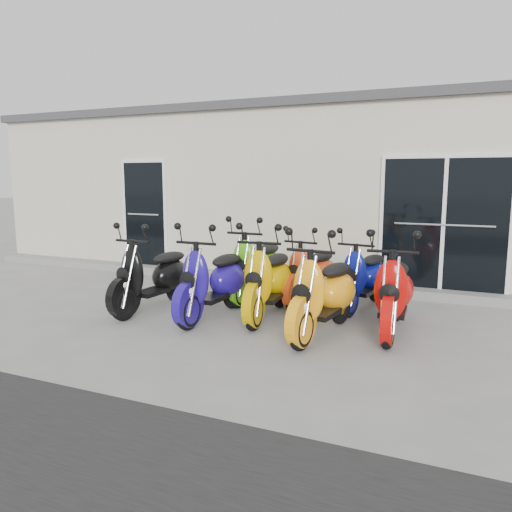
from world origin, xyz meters
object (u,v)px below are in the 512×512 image
(scooter_front_blue, at_px, (213,270))
(scooter_back_red, at_px, (312,264))
(scooter_back_blue, at_px, (365,268))
(scooter_front_orange_a, at_px, (269,269))
(scooter_front_orange_b, at_px, (324,281))
(scooter_back_green, at_px, (257,257))
(scooter_front_red, at_px, (394,280))
(scooter_front_black, at_px, (153,266))

(scooter_front_blue, distance_m, scooter_back_red, 1.68)
(scooter_back_blue, bearing_deg, scooter_front_orange_a, -128.71)
(scooter_front_orange_b, height_order, scooter_back_green, scooter_front_orange_b)
(scooter_front_orange_b, distance_m, scooter_back_green, 2.07)
(scooter_front_blue, distance_m, scooter_front_red, 2.42)
(scooter_front_orange_a, relative_size, scooter_front_orange_b, 0.99)
(scooter_front_orange_b, xyz_separation_m, scooter_front_red, (0.77, 0.45, -0.01))
(scooter_front_red, xyz_separation_m, scooter_back_green, (-2.29, 0.96, 0.01))
(scooter_back_red, bearing_deg, scooter_back_green, -165.44)
(scooter_back_red, bearing_deg, scooter_back_blue, 8.61)
(scooter_front_blue, height_order, scooter_back_blue, scooter_front_blue)
(scooter_front_orange_a, xyz_separation_m, scooter_back_red, (0.30, 1.03, -0.07))
(scooter_front_orange_a, distance_m, scooter_back_red, 1.07)
(scooter_front_red, bearing_deg, scooter_back_green, 154.02)
(scooter_front_orange_a, bearing_deg, scooter_front_red, -5.48)
(scooter_front_orange_b, distance_m, scooter_back_blue, 1.50)
(scooter_front_blue, bearing_deg, scooter_front_orange_a, 25.94)
(scooter_back_green, xyz_separation_m, scooter_back_red, (0.89, 0.09, -0.07))
(scooter_front_orange_b, bearing_deg, scooter_front_red, 37.00)
(scooter_front_black, relative_size, scooter_front_blue, 0.97)
(scooter_front_black, distance_m, scooter_front_red, 3.42)
(scooter_front_red, height_order, scooter_back_blue, scooter_front_red)
(scooter_front_black, xyz_separation_m, scooter_back_red, (2.00, 1.35, -0.05))
(scooter_back_green, height_order, scooter_back_blue, scooter_back_green)
(scooter_front_black, bearing_deg, scooter_front_orange_b, 1.65)
(scooter_front_orange_b, xyz_separation_m, scooter_back_blue, (0.19, 1.49, -0.07))
(scooter_front_orange_b, relative_size, scooter_back_green, 1.01)
(scooter_front_orange_a, bearing_deg, scooter_front_blue, -160.66)
(scooter_front_orange_a, height_order, scooter_back_green, same)
(scooter_front_orange_a, distance_m, scooter_back_blue, 1.52)
(scooter_back_green, xyz_separation_m, scooter_back_blue, (1.71, 0.09, -0.06))
(scooter_back_green, bearing_deg, scooter_front_orange_a, -55.44)
(scooter_front_orange_a, xyz_separation_m, scooter_back_green, (-0.59, 0.94, -0.00))
(scooter_front_black, bearing_deg, scooter_front_red, 9.85)
(scooter_front_blue, height_order, scooter_front_orange_b, scooter_front_orange_b)
(scooter_front_black, relative_size, scooter_back_blue, 1.07)
(scooter_back_red, xyz_separation_m, scooter_back_blue, (0.82, -0.00, 0.00))
(scooter_front_blue, bearing_deg, scooter_back_green, 86.46)
(scooter_front_blue, relative_size, scooter_front_red, 1.01)
(scooter_front_black, height_order, scooter_front_red, scooter_front_red)
(scooter_front_red, bearing_deg, scooter_back_red, 140.02)
(scooter_front_orange_b, bearing_deg, scooter_front_orange_a, 160.35)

